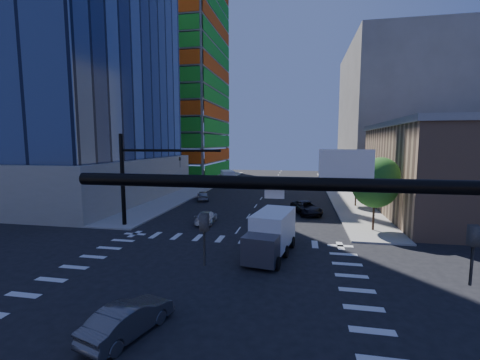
# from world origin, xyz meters

# --- Properties ---
(ground) EXTENTS (160.00, 160.00, 0.00)m
(ground) POSITION_xyz_m (0.00, 0.00, 0.00)
(ground) COLOR black
(ground) RESTS_ON ground
(road_markings) EXTENTS (20.00, 20.00, 0.01)m
(road_markings) POSITION_xyz_m (0.00, 0.00, 0.01)
(road_markings) COLOR silver
(road_markings) RESTS_ON ground
(sidewalk_ne) EXTENTS (5.00, 60.00, 0.15)m
(sidewalk_ne) POSITION_xyz_m (12.50, 40.00, 0.07)
(sidewalk_ne) COLOR gray
(sidewalk_ne) RESTS_ON ground
(sidewalk_nw) EXTENTS (5.00, 60.00, 0.15)m
(sidewalk_nw) POSITION_xyz_m (-12.50, 40.00, 0.07)
(sidewalk_nw) COLOR gray
(sidewalk_nw) RESTS_ON ground
(construction_building) EXTENTS (25.16, 34.50, 70.60)m
(construction_building) POSITION_xyz_m (-27.41, 61.93, 24.61)
(construction_building) COLOR slate
(construction_building) RESTS_ON ground
(commercial_building) EXTENTS (20.50, 22.50, 10.60)m
(commercial_building) POSITION_xyz_m (25.00, 22.00, 5.31)
(commercial_building) COLOR #A27B5E
(commercial_building) RESTS_ON ground
(bg_building_ne) EXTENTS (24.00, 30.00, 28.00)m
(bg_building_ne) POSITION_xyz_m (27.00, 55.00, 14.00)
(bg_building_ne) COLOR slate
(bg_building_ne) RESTS_ON ground
(signal_mast_nw) EXTENTS (10.20, 0.40, 9.00)m
(signal_mast_nw) POSITION_xyz_m (-10.00, 11.50, 5.49)
(signal_mast_nw) COLOR black
(signal_mast_nw) RESTS_ON sidewalk_nw
(tree_south) EXTENTS (4.16, 4.16, 6.82)m
(tree_south) POSITION_xyz_m (12.63, 13.90, 4.69)
(tree_south) COLOR #382316
(tree_south) RESTS_ON sidewalk_ne
(tree_north) EXTENTS (3.54, 3.52, 5.78)m
(tree_north) POSITION_xyz_m (12.93, 25.90, 3.99)
(tree_north) COLOR #382316
(tree_north) RESTS_ON sidewalk_ne
(car_nb_far) EXTENTS (4.09, 5.83, 1.48)m
(car_nb_far) POSITION_xyz_m (6.46, 20.42, 0.74)
(car_nb_far) COLOR black
(car_nb_far) RESTS_ON ground
(car_sb_near) EXTENTS (2.17, 4.52, 1.27)m
(car_sb_near) POSITION_xyz_m (-3.76, 14.11, 0.64)
(car_sb_near) COLOR silver
(car_sb_near) RESTS_ON ground
(car_sb_mid) EXTENTS (2.79, 4.24, 1.34)m
(car_sb_mid) POSITION_xyz_m (-8.14, 26.84, 0.67)
(car_sb_mid) COLOR #929498
(car_sb_mid) RESTS_ON ground
(car_sb_cross) EXTENTS (2.69, 4.59, 1.43)m
(car_sb_cross) POSITION_xyz_m (-1.41, -5.24, 0.71)
(car_sb_cross) COLOR #4C4C51
(car_sb_cross) RESTS_ON ground
(box_truck_near) EXTENTS (3.55, 6.35, 3.15)m
(box_truck_near) POSITION_xyz_m (3.64, 5.52, 1.39)
(box_truck_near) COLOR black
(box_truck_near) RESTS_ON ground
(box_truck_far) EXTENTS (4.20, 6.09, 2.94)m
(box_truck_far) POSITION_xyz_m (-8.50, 43.76, 1.30)
(box_truck_far) COLOR black
(box_truck_far) RESTS_ON ground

